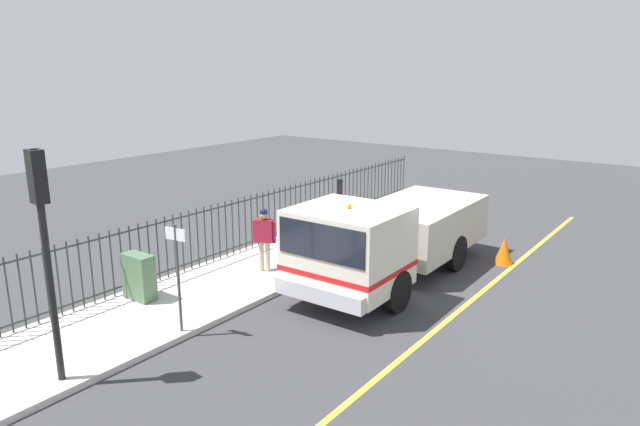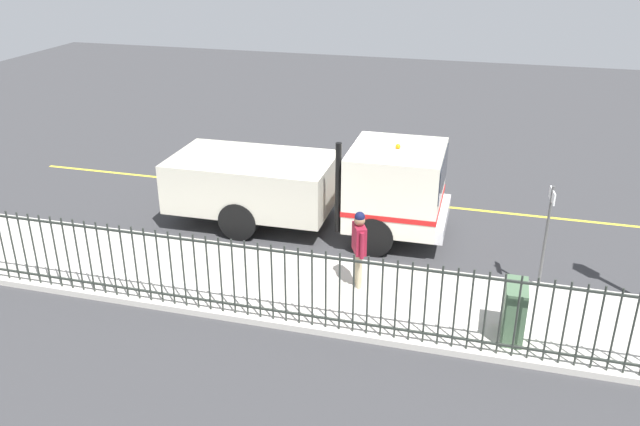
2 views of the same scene
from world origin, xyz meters
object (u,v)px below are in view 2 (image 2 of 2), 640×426
at_px(traffic_cone, 237,177).
at_px(street_sign, 548,225).
at_px(worker_standing, 359,241).
at_px(work_truck, 327,183).
at_px(utility_cabinet, 514,311).

distance_m(traffic_cone, street_sign, 9.13).
xyz_separation_m(worker_standing, traffic_cone, (-4.72, -4.61, -0.79)).
xyz_separation_m(work_truck, worker_standing, (2.78, 1.40, -0.10)).
relative_size(work_truck, street_sign, 3.11).
relative_size(worker_standing, street_sign, 0.75).
bearing_deg(worker_standing, work_truck, 2.70).
bearing_deg(work_truck, traffic_cone, -121.79).
distance_m(work_truck, worker_standing, 3.11).
height_order(traffic_cone, street_sign, street_sign).
relative_size(utility_cabinet, traffic_cone, 1.44).
bearing_deg(traffic_cone, street_sign, 65.72).
height_order(utility_cabinet, street_sign, street_sign).
height_order(work_truck, traffic_cone, work_truck).
bearing_deg(utility_cabinet, traffic_cone, -126.86).
bearing_deg(traffic_cone, worker_standing, 44.36).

